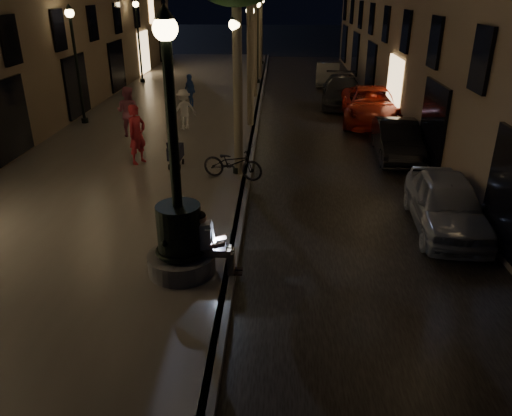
{
  "coord_description": "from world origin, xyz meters",
  "views": [
    {
      "loc": [
        0.93,
        -6.92,
        5.68
      ],
      "look_at": [
        0.51,
        3.0,
        1.23
      ],
      "focal_mm": 35.0,
      "sensor_mm": 36.0,
      "label": 1
    }
  ],
  "objects_px": {
    "pedestrian_blue": "(190,90)",
    "pedestrian_pink": "(128,112)",
    "lamp_curb_c": "(258,30)",
    "lamp_left_b": "(75,50)",
    "car_third": "(371,106)",
    "lamp_curb_d": "(262,21)",
    "car_fifth": "(328,74)",
    "bicycle": "(233,163)",
    "pedestrian_white": "(184,109)",
    "seated_man_laptop": "(210,241)",
    "car_second": "(397,140)",
    "lamp_curb_b": "(250,45)",
    "car_rear": "(342,91)",
    "lamp_left_c": "(138,30)",
    "stroller": "(175,152)",
    "fountain_lamppost": "(179,228)",
    "car_front": "(446,204)",
    "pedestrian_red": "(137,134)",
    "lamp_curb_a": "(236,76)"
  },
  "relations": [
    {
      "from": "lamp_curb_b",
      "to": "pedestrian_blue",
      "type": "distance_m",
      "value": 4.07
    },
    {
      "from": "car_front",
      "to": "car_second",
      "type": "distance_m",
      "value": 5.72
    },
    {
      "from": "car_third",
      "to": "car_rear",
      "type": "xyz_separation_m",
      "value": [
        -0.89,
        3.61,
        -0.05
      ]
    },
    {
      "from": "car_rear",
      "to": "pedestrian_blue",
      "type": "relative_size",
      "value": 3.15
    },
    {
      "from": "car_rear",
      "to": "bicycle",
      "type": "xyz_separation_m",
      "value": [
        -4.63,
        -11.5,
        -0.01
      ]
    },
    {
      "from": "lamp_curb_a",
      "to": "bicycle",
      "type": "xyz_separation_m",
      "value": [
        -0.1,
        -0.5,
        -2.53
      ]
    },
    {
      "from": "car_second",
      "to": "pedestrian_red",
      "type": "relative_size",
      "value": 2.02
    },
    {
      "from": "lamp_left_b",
      "to": "car_front",
      "type": "height_order",
      "value": "lamp_left_b"
    },
    {
      "from": "lamp_left_c",
      "to": "stroller",
      "type": "bearing_deg",
      "value": -72.0
    },
    {
      "from": "car_second",
      "to": "car_fifth",
      "type": "xyz_separation_m",
      "value": [
        -1.19,
        14.11,
        -0.01
      ]
    },
    {
      "from": "seated_man_laptop",
      "to": "lamp_curb_b",
      "type": "bearing_deg",
      "value": 89.65
    },
    {
      "from": "lamp_curb_c",
      "to": "bicycle",
      "type": "xyz_separation_m",
      "value": [
        -0.1,
        -16.5,
        -2.53
      ]
    },
    {
      "from": "lamp_left_c",
      "to": "stroller",
      "type": "xyz_separation_m",
      "value": [
        5.05,
        -15.54,
        -2.52
      ]
    },
    {
      "from": "pedestrian_white",
      "to": "fountain_lamppost",
      "type": "bearing_deg",
      "value": 69.45
    },
    {
      "from": "pedestrian_red",
      "to": "lamp_curb_a",
      "type": "bearing_deg",
      "value": -73.27
    },
    {
      "from": "car_second",
      "to": "car_fifth",
      "type": "distance_m",
      "value": 14.16
    },
    {
      "from": "bicycle",
      "to": "lamp_left_b",
      "type": "bearing_deg",
      "value": 63.08
    },
    {
      "from": "lamp_left_b",
      "to": "pedestrian_red",
      "type": "relative_size",
      "value": 2.45
    },
    {
      "from": "seated_man_laptop",
      "to": "pedestrian_red",
      "type": "bearing_deg",
      "value": 115.62
    },
    {
      "from": "car_rear",
      "to": "pedestrian_red",
      "type": "distance_m",
      "value": 12.88
    },
    {
      "from": "pedestrian_pink",
      "to": "pedestrian_red",
      "type": "bearing_deg",
      "value": 121.25
    },
    {
      "from": "car_third",
      "to": "bicycle",
      "type": "bearing_deg",
      "value": -120.82
    },
    {
      "from": "car_fifth",
      "to": "pedestrian_pink",
      "type": "xyz_separation_m",
      "value": [
        -8.85,
        -12.44,
        0.53
      ]
    },
    {
      "from": "lamp_left_c",
      "to": "pedestrian_pink",
      "type": "relative_size",
      "value": 2.48
    },
    {
      "from": "car_third",
      "to": "lamp_curb_d",
      "type": "bearing_deg",
      "value": 112.22
    },
    {
      "from": "lamp_curb_a",
      "to": "bicycle",
      "type": "height_order",
      "value": "lamp_curb_a"
    },
    {
      "from": "seated_man_laptop",
      "to": "pedestrian_blue",
      "type": "bearing_deg",
      "value": 100.84
    },
    {
      "from": "fountain_lamppost",
      "to": "car_third",
      "type": "relative_size",
      "value": 0.95
    },
    {
      "from": "car_front",
      "to": "car_rear",
      "type": "height_order",
      "value": "car_rear"
    },
    {
      "from": "lamp_curb_d",
      "to": "pedestrian_blue",
      "type": "distance_m",
      "value": 15.02
    },
    {
      "from": "fountain_lamppost",
      "to": "pedestrian_white",
      "type": "xyz_separation_m",
      "value": [
        -1.89,
        11.2,
        -0.2
      ]
    },
    {
      "from": "pedestrian_blue",
      "to": "pedestrian_pink",
      "type": "bearing_deg",
      "value": -53.59
    },
    {
      "from": "pedestrian_white",
      "to": "seated_man_laptop",
      "type": "bearing_deg",
      "value": 72.47
    },
    {
      "from": "car_second",
      "to": "pedestrian_blue",
      "type": "distance_m",
      "value": 11.09
    },
    {
      "from": "lamp_left_b",
      "to": "car_rear",
      "type": "xyz_separation_m",
      "value": [
        11.63,
        5.0,
        -2.53
      ]
    },
    {
      "from": "lamp_curb_b",
      "to": "pedestrian_white",
      "type": "relative_size",
      "value": 2.96
    },
    {
      "from": "lamp_curb_b",
      "to": "stroller",
      "type": "relative_size",
      "value": 4.68
    },
    {
      "from": "car_third",
      "to": "car_fifth",
      "type": "height_order",
      "value": "car_third"
    },
    {
      "from": "lamp_left_c",
      "to": "pedestrian_red",
      "type": "xyz_separation_m",
      "value": [
        3.73,
        -15.16,
        -2.05
      ]
    },
    {
      "from": "fountain_lamppost",
      "to": "pedestrian_white",
      "type": "relative_size",
      "value": 3.2
    },
    {
      "from": "lamp_curb_b",
      "to": "pedestrian_white",
      "type": "xyz_separation_m",
      "value": [
        -2.59,
        -2.8,
        -2.22
      ]
    },
    {
      "from": "stroller",
      "to": "car_fifth",
      "type": "bearing_deg",
      "value": 69.28
    },
    {
      "from": "fountain_lamppost",
      "to": "pedestrian_red",
      "type": "height_order",
      "value": "fountain_lamppost"
    },
    {
      "from": "stroller",
      "to": "pedestrian_pink",
      "type": "xyz_separation_m",
      "value": [
        -2.5,
        3.6,
        0.45
      ]
    },
    {
      "from": "lamp_curb_c",
      "to": "lamp_left_b",
      "type": "xyz_separation_m",
      "value": [
        -7.1,
        -10.0,
        0.0
      ]
    },
    {
      "from": "stroller",
      "to": "car_second",
      "type": "bearing_deg",
      "value": 15.24
    },
    {
      "from": "lamp_left_c",
      "to": "car_third",
      "type": "bearing_deg",
      "value": -34.52
    },
    {
      "from": "car_front",
      "to": "car_rear",
      "type": "relative_size",
      "value": 0.83
    },
    {
      "from": "fountain_lamppost",
      "to": "car_fifth",
      "type": "distance_m",
      "value": 23.06
    },
    {
      "from": "pedestrian_pink",
      "to": "car_rear",
      "type": "bearing_deg",
      "value": -131.63
    }
  ]
}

